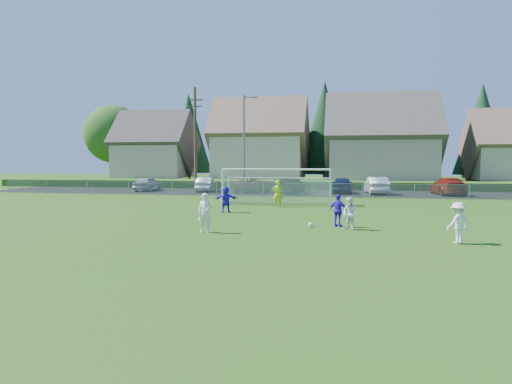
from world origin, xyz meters
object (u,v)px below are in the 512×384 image
(goalkeeper, at_px, (278,194))
(car_f, at_px, (376,186))
(player_white_b, at_px, (350,214))
(player_blue_b, at_px, (226,199))
(soccer_goal, at_px, (277,181))
(player_white_a, at_px, (205,213))
(car_c, at_px, (253,185))
(soccer_ball, at_px, (310,225))
(player_white_c, at_px, (458,223))
(car_b, at_px, (206,184))
(car_e, at_px, (342,185))
(car_g, at_px, (448,186))
(car_d, at_px, (291,185))
(player_blue_a, at_px, (338,210))
(car_a, at_px, (148,184))

(goalkeeper, bearing_deg, car_f, -129.12)
(player_white_b, xyz_separation_m, player_blue_b, (-7.01, 5.56, 0.05))
(goalkeeper, height_order, car_f, goalkeeper)
(goalkeeper, distance_m, soccer_goal, 2.02)
(player_white_a, height_order, goalkeeper, goalkeeper)
(player_blue_b, height_order, car_c, player_blue_b)
(soccer_ball, xyz_separation_m, player_white_c, (5.59, -3.07, 0.65))
(player_white_a, bearing_deg, soccer_goal, 81.67)
(car_b, relative_size, car_e, 0.91)
(soccer_goal, bearing_deg, car_f, 56.11)
(player_white_c, xyz_separation_m, car_g, (5.03, 24.90, 0.01))
(player_white_a, distance_m, player_white_b, 6.29)
(car_d, bearing_deg, car_e, -161.36)
(car_e, bearing_deg, goalkeeper, 72.36)
(player_white_c, distance_m, car_f, 24.73)
(goalkeeper, relative_size, car_g, 0.33)
(car_e, bearing_deg, player_white_c, 98.97)
(car_d, xyz_separation_m, car_f, (7.68, 0.74, 0.01))
(soccer_ball, height_order, player_blue_a, player_blue_a)
(car_d, bearing_deg, soccer_goal, 95.86)
(player_white_c, height_order, car_e, car_e)
(car_d, bearing_deg, soccer_ball, 103.40)
(soccer_ball, relative_size, player_white_a, 0.13)
(car_g, bearing_deg, player_white_c, 74.50)
(car_a, distance_m, car_f, 22.08)
(player_white_a, distance_m, player_blue_b, 7.52)
(soccer_ball, height_order, car_f, car_f)
(car_b, bearing_deg, player_white_a, 98.85)
(goalkeeper, distance_m, car_a, 19.90)
(player_white_c, height_order, car_f, car_f)
(player_blue_a, height_order, car_d, car_d)
(player_blue_a, xyz_separation_m, car_f, (3.24, 21.27, 0.02))
(player_white_b, distance_m, car_c, 23.96)
(player_white_b, xyz_separation_m, car_c, (-8.62, 22.36, 0.02))
(car_f, bearing_deg, car_g, 176.85)
(soccer_goal, bearing_deg, player_blue_b, -112.65)
(player_white_c, relative_size, goalkeeper, 0.87)
(soccer_ball, bearing_deg, player_blue_a, 16.64)
(car_d, bearing_deg, player_blue_b, 87.26)
(player_white_a, distance_m, player_white_c, 9.87)
(soccer_ball, height_order, car_g, car_g)
(player_white_c, relative_size, soccer_goal, 0.20)
(player_blue_b, bearing_deg, soccer_goal, -121.46)
(player_white_c, relative_size, car_f, 0.32)
(car_f, bearing_deg, player_white_a, 65.07)
(player_white_a, relative_size, car_d, 0.32)
(soccer_ball, relative_size, goalkeeper, 0.13)
(car_c, bearing_deg, player_white_a, 103.05)
(car_a, height_order, car_e, car_e)
(soccer_goal, bearing_deg, player_blue_a, -67.38)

